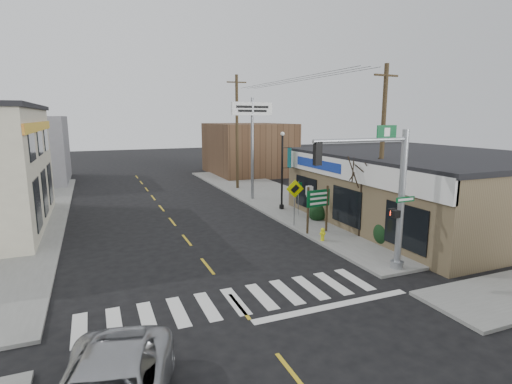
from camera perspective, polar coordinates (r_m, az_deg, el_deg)
name	(u,v)px	position (r m, az deg, el deg)	size (l,w,h in m)	color
ground	(239,306)	(14.12, -2.43, -15.99)	(140.00, 140.00, 0.00)	black
sidewalk_right	(295,205)	(28.88, 5.56, -1.90)	(6.00, 38.00, 0.13)	slate
sidewalk_left	(5,232)	(26.09, -32.19, -4.90)	(6.00, 38.00, 0.13)	slate
center_line	(187,240)	(21.29, -9.86, -6.77)	(0.12, 56.00, 0.01)	gold
crosswalk	(235,301)	(14.46, -2.99, -15.30)	(11.00, 2.20, 0.01)	silver
thrift_store	(430,190)	(26.28, 23.66, 0.29)	(12.00, 14.00, 4.00)	brown
bldg_distant_right	(248,149)	(45.07, -1.16, 6.19)	(8.00, 10.00, 5.60)	#503825
bldg_distant_left	(15,150)	(44.50, -31.16, 5.12)	(9.00, 10.00, 6.40)	slate
traffic_signal_pole	(389,186)	(16.62, 18.40, 0.81)	(4.66, 0.37, 5.90)	#92969B
guide_sign	(318,203)	(21.74, 8.84, -1.51)	(1.45, 0.13, 2.55)	#40321E
fire_hydrant	(323,234)	(20.66, 9.50, -5.89)	(0.21, 0.21, 0.67)	yellow
ped_crossing_sign	(295,194)	(22.90, 5.55, -0.33)	(1.05, 0.07, 2.69)	gray
lamp_post	(283,165)	(26.94, 3.87, 3.91)	(0.68, 0.53, 5.23)	black
dance_center_sign	(252,124)	(30.23, -0.54, 9.64)	(3.58, 0.22, 7.61)	gray
bare_tree	(364,163)	(21.19, 15.12, 3.97)	(2.46, 2.46, 4.91)	black
shrub_front	(388,233)	(20.91, 18.38, -5.58)	(1.46, 1.46, 1.09)	#163817
shrub_back	(317,213)	(24.81, 8.73, -2.94)	(1.10, 1.10, 0.83)	black
utility_pole_near	(382,150)	(21.54, 17.54, 5.69)	(1.53, 0.23, 8.81)	#492B21
utility_pole_far	(237,131)	(34.96, -2.73, 8.68)	(1.69, 0.25, 9.72)	#3E301E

